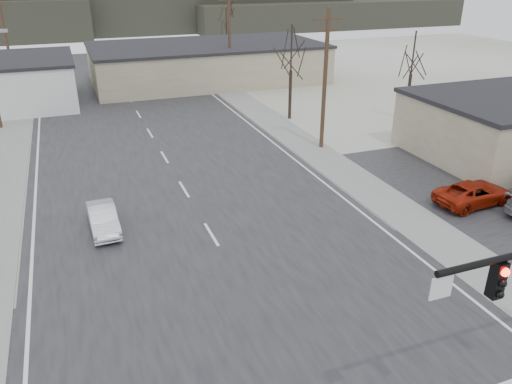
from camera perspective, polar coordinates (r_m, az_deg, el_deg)
ground at (r=19.38m, az=1.74°, el=-15.89°), size 140.00×140.00×0.00m
main_road at (r=31.74m, az=-8.64°, el=0.97°), size 18.00×110.00×0.05m
cross_road at (r=19.36m, az=1.75°, el=-15.84°), size 90.00×10.00×0.04m
sidewalk_left at (r=36.16m, az=-27.07°, el=1.46°), size 3.00×90.00×0.06m
sidewalk_right at (r=39.40m, az=4.92°, el=5.90°), size 3.00×90.00×0.06m
building_right_far at (r=60.60m, az=-5.60°, el=14.53°), size 26.30×14.30×4.30m
upole_left_d at (r=66.24m, az=-26.72°, el=15.70°), size 2.20×0.30×10.00m
upole_right_a at (r=36.73m, az=7.89°, el=12.79°), size 2.20×0.30×10.00m
upole_right_b at (r=56.77m, az=-3.07°, el=17.07°), size 2.20×0.30×10.00m
tree_right_mid at (r=44.09m, az=4.06°, el=15.82°), size 3.74×3.74×8.33m
tree_right_far at (r=69.14m, az=-3.41°, el=18.69°), size 3.52×3.52×7.84m
tree_lot at (r=45.67m, az=17.53°, el=14.65°), size 3.52×3.52×7.84m
hill_center at (r=111.82m, az=-10.72°, el=20.00°), size 80.00×18.00×9.00m
hill_right at (r=118.05m, az=7.91°, el=19.55°), size 60.00×18.00×5.50m
sedan_crossing at (r=26.80m, az=-17.06°, el=-2.95°), size 1.48×3.91×1.27m
car_far_a at (r=59.29m, az=-10.50°, el=12.77°), size 3.68×6.12×1.66m
car_far_b at (r=72.77m, az=-21.50°, el=13.52°), size 2.75×4.23×1.34m
car_parked_red at (r=31.02m, az=23.62°, el=-0.13°), size 4.92×2.57×1.32m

